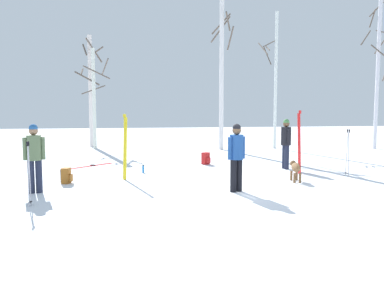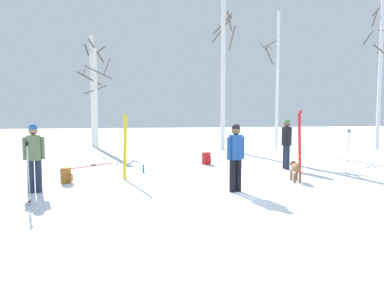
% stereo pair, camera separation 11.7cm
% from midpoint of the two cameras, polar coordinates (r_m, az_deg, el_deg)
% --- Properties ---
extents(ground_plane, '(60.00, 60.00, 0.00)m').
position_cam_midpoint_polar(ground_plane, '(10.27, 5.64, -6.67)').
color(ground_plane, white).
extents(person_0, '(0.34, 0.52, 1.72)m').
position_cam_midpoint_polar(person_0, '(14.00, 13.60, 0.49)').
color(person_0, '#1E2338').
rests_on(person_0, ground_plane).
extents(person_1, '(0.51, 0.34, 1.72)m').
position_cam_midpoint_polar(person_1, '(10.59, -21.38, -1.28)').
color(person_1, '#1E2338').
rests_on(person_1, ground_plane).
extents(person_2, '(0.48, 0.34, 1.72)m').
position_cam_midpoint_polar(person_2, '(10.03, 6.59, -1.30)').
color(person_2, black).
rests_on(person_2, ground_plane).
extents(dog, '(0.31, 0.89, 0.57)m').
position_cam_midpoint_polar(dog, '(11.78, 14.84, -3.36)').
color(dog, brown).
rests_on(dog, ground_plane).
extents(ski_pair_planted_0, '(0.07, 0.25, 2.02)m').
position_cam_midpoint_polar(ski_pair_planted_0, '(13.04, 15.39, 0.20)').
color(ski_pair_planted_0, red).
rests_on(ski_pair_planted_0, ground_plane).
extents(ski_pair_planted_1, '(0.16, 0.17, 1.93)m').
position_cam_midpoint_polar(ski_pair_planted_1, '(11.75, -9.28, -0.46)').
color(ski_pair_planted_1, yellow).
rests_on(ski_pair_planted_1, ground_plane).
extents(ski_pair_lying_0, '(1.45, 1.38, 0.05)m').
position_cam_midpoint_polar(ski_pair_lying_0, '(14.85, -13.82, -3.01)').
color(ski_pair_lying_0, red).
rests_on(ski_pair_lying_0, ground_plane).
extents(ski_poles_0, '(0.07, 0.21, 1.44)m').
position_cam_midpoint_polar(ski_poles_0, '(13.24, 21.69, -0.94)').
color(ski_poles_0, '#B2B2BC').
rests_on(ski_poles_0, ground_plane).
extents(ski_poles_1, '(0.07, 0.21, 1.40)m').
position_cam_midpoint_polar(ski_poles_1, '(9.33, -22.08, -3.61)').
color(ski_poles_1, '#B2B2BC').
rests_on(ski_poles_1, ground_plane).
extents(backpack_0, '(0.34, 0.35, 0.44)m').
position_cam_midpoint_polar(backpack_0, '(14.79, 2.31, -2.09)').
color(backpack_0, red).
rests_on(backpack_0, ground_plane).
extents(backpack_1, '(0.32, 0.29, 0.44)m').
position_cam_midpoint_polar(backpack_1, '(11.69, -17.25, -4.35)').
color(backpack_1, '#99591E').
rests_on(backpack_1, ground_plane).
extents(water_bottle_0, '(0.07, 0.07, 0.26)m').
position_cam_midpoint_polar(water_bottle_0, '(13.00, -6.70, -3.58)').
color(water_bottle_0, '#1E72BF').
rests_on(water_bottle_0, ground_plane).
extents(birch_tree_0, '(1.46, 1.48, 5.85)m').
position_cam_midpoint_polar(birch_tree_0, '(21.87, -13.89, 7.74)').
color(birch_tree_0, silver).
rests_on(birch_tree_0, ground_plane).
extents(birch_tree_1, '(1.52, 1.64, 5.01)m').
position_cam_midpoint_polar(birch_tree_1, '(20.67, -13.38, 6.56)').
color(birch_tree_1, silver).
rests_on(birch_tree_1, ground_plane).
extents(birch_tree_2, '(1.01, 1.02, 7.60)m').
position_cam_midpoint_polar(birch_tree_2, '(19.90, 4.68, 10.65)').
color(birch_tree_2, white).
rests_on(birch_tree_2, ground_plane).
extents(birch_tree_3, '(1.00, 1.42, 6.83)m').
position_cam_midpoint_polar(birch_tree_3, '(20.69, 12.19, 9.17)').
color(birch_tree_3, white).
rests_on(birch_tree_3, ground_plane).
extents(birch_tree_4, '(1.64, 1.46, 7.47)m').
position_cam_midpoint_polar(birch_tree_4, '(22.20, 25.41, 9.52)').
color(birch_tree_4, silver).
rests_on(birch_tree_4, ground_plane).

